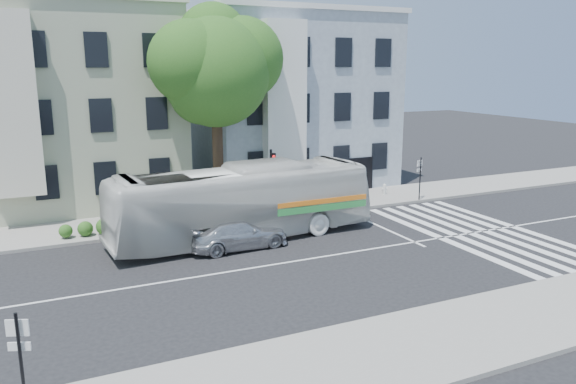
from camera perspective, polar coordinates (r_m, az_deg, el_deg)
ground at (r=23.02m, az=-0.31°, el=-7.21°), size 120.00×120.00×0.00m
sidewalk_far at (r=30.12m, az=-6.68°, el=-2.31°), size 80.00×4.00×0.15m
sidewalk_near at (r=16.68m, az=11.67°, el=-15.37°), size 80.00×4.00×0.15m
building_left at (r=34.81m, az=-21.80°, el=7.97°), size 12.00×10.00×11.00m
building_right at (r=38.26m, az=-0.16°, el=9.22°), size 12.00×10.00×11.00m
street_tree at (r=29.82m, az=-7.42°, el=12.60°), size 7.30×5.90×11.10m
bus at (r=25.78m, az=-4.58°, el=-1.05°), size 3.79×12.59×3.46m
sedan at (r=24.71m, az=-5.16°, el=-4.25°), size 2.07×4.62×1.31m
hedge at (r=28.00m, az=-12.97°, el=-2.82°), size 8.54×1.91×0.70m
traffic_signal at (r=28.41m, az=-1.65°, el=1.69°), size 0.39×0.51×3.73m
fire_hydrant at (r=34.72m, az=9.76°, el=0.31°), size 0.36×0.22×0.66m
near_sign_pole at (r=13.66m, az=-25.55°, el=-14.78°), size 0.46×0.25×2.68m
far_sign_pole at (r=33.51m, az=13.25°, el=1.90°), size 0.45×0.22×2.52m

